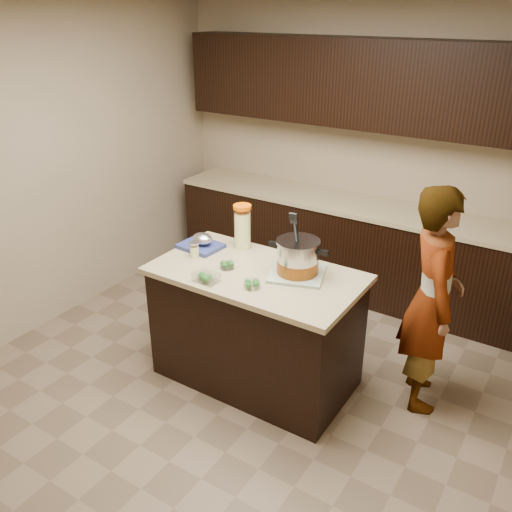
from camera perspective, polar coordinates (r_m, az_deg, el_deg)
The scene contains 13 objects.
ground_plane at distance 4.23m, azimuth 0.00°, elevation -12.60°, with size 4.00×4.00×0.00m, color brown.
room_shell at distance 3.46m, azimuth 0.00°, elevation 10.48°, with size 4.04×4.04×2.72m.
back_cabinets at distance 5.17m, azimuth 10.53°, elevation 6.10°, with size 3.60×0.63×2.33m.
island at distance 3.97m, azimuth 0.00°, elevation -7.43°, with size 1.46×0.81×0.90m.
dish_towel at distance 3.72m, azimuth 4.36°, elevation -1.83°, with size 0.36×0.36×0.02m, color #5A7E55.
stock_pot at distance 3.67m, azimuth 4.41°, elevation -0.31°, with size 0.42×0.34×0.43m.
lemonade_pitcher at distance 4.07m, azimuth -1.43°, elevation 2.97°, with size 0.17×0.17×0.33m.
mason_jar at distance 3.97m, azimuth -6.50°, elevation 0.64°, with size 0.10×0.10×0.12m.
broccoli_tub_left at distance 3.79m, azimuth -3.06°, elevation -0.99°, with size 0.11×0.11×0.05m.
broccoli_tub_right at distance 3.53m, azimuth -0.42°, elevation -3.01°, with size 0.15×0.15×0.05m.
broccoli_tub_rect at distance 3.63m, azimuth -5.25°, elevation -2.28°, with size 0.16×0.12×0.06m.
blue_tray at distance 4.11m, azimuth -5.76°, elevation 1.34°, with size 0.32×0.27×0.12m.
person at distance 3.79m, azimuth 18.03°, elevation -4.44°, with size 0.58×0.38×1.59m, color gray.
Camera 1 is at (1.81, -2.82, 2.59)m, focal length 38.00 mm.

